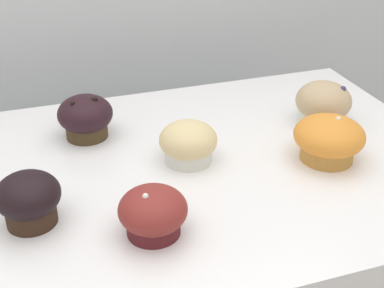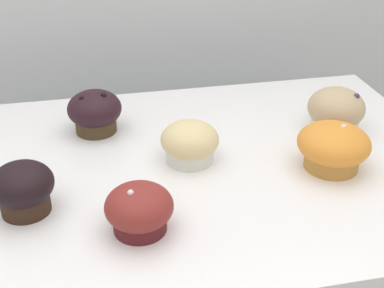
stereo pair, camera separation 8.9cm
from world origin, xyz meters
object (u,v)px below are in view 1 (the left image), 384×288
muffin_front_right (85,117)px  muffin_back_center (329,139)px  muffin_back_right (323,104)px  muffin_front_left (29,199)px  muffin_back_left (188,143)px  muffin_front_center (153,213)px

muffin_front_right → muffin_back_center: (0.39, -0.21, -0.00)m
muffin_back_right → muffin_front_left: bearing=-165.1°
muffin_back_left → muffin_back_right: muffin_back_right is taller
muffin_front_center → muffin_back_left: bearing=58.0°
muffin_front_left → muffin_back_center: size_ratio=0.76×
muffin_front_center → muffin_back_left: muffin_front_center is taller
muffin_front_center → muffin_front_left: (-0.16, 0.08, 0.01)m
muffin_back_right → muffin_back_center: size_ratio=0.88×
muffin_back_center → muffin_front_right: bearing=150.9°
muffin_back_left → muffin_back_center: bearing=-17.2°
muffin_back_center → muffin_front_center: bearing=-163.4°
muffin_back_right → muffin_front_right: size_ratio=1.06×
muffin_back_right → muffin_back_center: bearing=-116.8°
muffin_back_right → muffin_front_left: muffin_back_right is taller
muffin_front_left → muffin_back_center: (0.50, 0.02, -0.00)m
muffin_back_left → muffin_back_center: (0.23, -0.07, 0.01)m
muffin_front_center → muffin_back_left: size_ratio=0.97×
muffin_front_center → muffin_front_right: 0.32m
muffin_back_left → muffin_front_right: (-0.15, 0.14, 0.01)m
muffin_front_right → muffin_back_center: muffin_front_right is taller
muffin_back_left → muffin_back_center: muffin_back_center is taller
muffin_back_left → muffin_front_right: 0.21m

